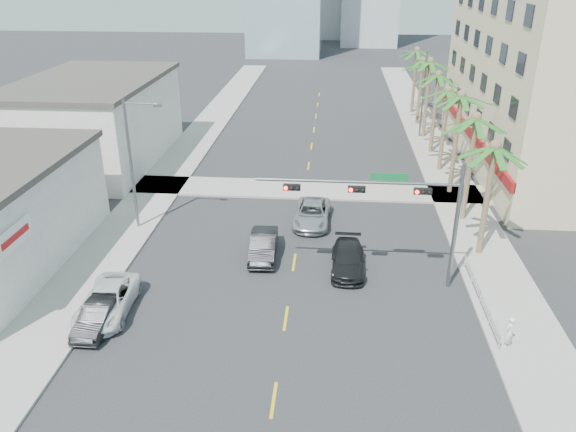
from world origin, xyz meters
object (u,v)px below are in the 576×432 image
object	(u,v)px
car_lane_center	(312,214)
car_parked_far	(107,301)
pedestrian	(509,332)
car_lane_left	(263,246)
traffic_signal_mast	(398,203)
car_parked_mid	(98,316)
car_lane_right	(348,259)

from	to	relation	value
car_lane_center	car_parked_far	bearing A→B (deg)	-127.75
car_lane_center	pedestrian	world-z (taller)	pedestrian
car_lane_left	car_lane_center	bearing A→B (deg)	58.90
traffic_signal_mast	car_lane_left	world-z (taller)	traffic_signal_mast
traffic_signal_mast	pedestrian	distance (m)	8.54
pedestrian	car_parked_mid	bearing A→B (deg)	-44.68
car_lane_left	car_lane_center	size ratio (longest dim) A/B	0.88
car_parked_mid	pedestrian	size ratio (longest dim) A/B	2.43
car_parked_mid	pedestrian	distance (m)	20.19
car_parked_mid	pedestrian	xyz separation A→B (m)	(20.18, -0.10, 0.31)
car_parked_mid	car_parked_far	size ratio (longest dim) A/B	0.76
car_lane_right	car_parked_mid	bearing A→B (deg)	-150.56
car_lane_right	traffic_signal_mast	bearing A→B (deg)	-29.13
car_parked_far	car_lane_left	distance (m)	10.12
pedestrian	car_lane_right	bearing A→B (deg)	-87.50
car_parked_far	car_lane_center	distance (m)	15.83
car_lane_left	car_parked_far	bearing A→B (deg)	-139.65
car_parked_mid	car_parked_far	distance (m)	1.28
car_parked_mid	car_lane_right	xyz separation A→B (m)	(12.67, 6.93, 0.04)
traffic_signal_mast	pedestrian	world-z (taller)	traffic_signal_mast
car_lane_right	car_lane_left	bearing A→B (deg)	167.57
car_parked_mid	car_lane_right	bearing A→B (deg)	29.60
car_lane_left	pedestrian	distance (m)	15.21
car_lane_center	car_lane_left	bearing A→B (deg)	-116.02
car_lane_right	pedestrian	distance (m)	10.30
car_parked_far	pedestrian	bearing A→B (deg)	-6.92
car_parked_far	car_lane_right	bearing A→B (deg)	21.05
car_lane_left	pedestrian	size ratio (longest dim) A/B	2.78
traffic_signal_mast	car_lane_right	distance (m)	5.24
car_lane_left	car_lane_center	xyz separation A→B (m)	(2.82, 5.19, -0.03)
car_parked_far	car_lane_left	xyz separation A→B (m)	(7.41, 6.89, 0.02)
traffic_signal_mast	car_lane_left	size ratio (longest dim) A/B	2.42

